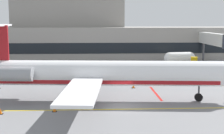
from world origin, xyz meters
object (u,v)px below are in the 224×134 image
(baggage_tug, at_px, (176,73))
(pushback_tractor, at_px, (191,64))
(fuel_tank, at_px, (180,57))
(belt_loader, at_px, (112,75))
(regional_jet, at_px, (98,73))

(baggage_tug, bearing_deg, pushback_tractor, 61.59)
(pushback_tractor, distance_m, fuel_tank, 6.78)
(baggage_tug, relative_size, belt_loader, 1.00)
(pushback_tractor, bearing_deg, baggage_tug, -118.41)
(regional_jet, bearing_deg, baggage_tug, 47.51)
(baggage_tug, xyz_separation_m, fuel_tank, (4.93, 16.67, 0.50))
(regional_jet, relative_size, belt_loader, 8.97)
(belt_loader, bearing_deg, regional_jet, -100.26)
(baggage_tug, height_order, fuel_tank, fuel_tank)
(baggage_tug, xyz_separation_m, belt_loader, (-10.01, -0.92, -0.02))
(fuel_tank, bearing_deg, pushback_tractor, -86.31)
(belt_loader, bearing_deg, fuel_tank, 49.66)
(fuel_tank, bearing_deg, belt_loader, -130.34)
(baggage_tug, distance_m, pushback_tractor, 11.28)
(regional_jet, height_order, fuel_tank, regional_jet)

